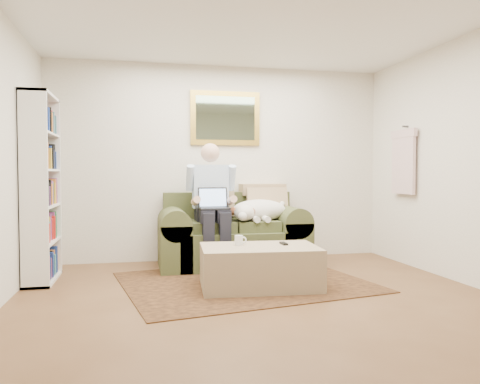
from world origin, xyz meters
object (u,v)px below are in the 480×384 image
object	(u,v)px
coffee_mug	(239,240)
sofa	(232,241)
ottoman	(260,267)
laptop	(214,203)
sleeping_dog	(259,210)
bookshelf	(41,188)
seated_man	(213,206)

from	to	relation	value
coffee_mug	sofa	bearing A→B (deg)	82.24
sofa	ottoman	world-z (taller)	sofa
laptop	sleeping_dog	distance (m)	0.63
bookshelf	sofa	bearing A→B (deg)	10.62
sofa	coffee_mug	xyz separation A→B (m)	(-0.15, -1.09, 0.16)
coffee_mug	laptop	bearing A→B (deg)	98.32
sofa	sleeping_dog	distance (m)	0.51
sofa	sleeping_dog	size ratio (longest dim) A/B	2.43
sofa	coffee_mug	bearing A→B (deg)	-97.76
sleeping_dog	coffee_mug	world-z (taller)	sleeping_dog
laptop	sleeping_dog	world-z (taller)	laptop
seated_man	sleeping_dog	world-z (taller)	seated_man
bookshelf	ottoman	bearing A→B (deg)	-19.77
sleeping_dog	laptop	bearing A→B (deg)	-166.36
bookshelf	sleeping_dog	bearing A→B (deg)	7.18
ottoman	bookshelf	size ratio (longest dim) A/B	0.58
ottoman	sleeping_dog	bearing A→B (deg)	75.63
sleeping_dog	coffee_mug	distance (m)	1.13
sofa	laptop	size ratio (longest dim) A/B	5.15
sofa	seated_man	distance (m)	0.55
laptop	coffee_mug	size ratio (longest dim) A/B	3.54
sleeping_dog	bookshelf	distance (m)	2.53
sofa	laptop	world-z (taller)	laptop
sofa	bookshelf	size ratio (longest dim) A/B	0.91
ottoman	coffee_mug	distance (m)	0.34
seated_man	sleeping_dog	size ratio (longest dim) A/B	2.04
sleeping_dog	ottoman	bearing A→B (deg)	-104.37
sleeping_dog	sofa	bearing A→B (deg)	164.26
laptop	bookshelf	distance (m)	1.91
sofa	seated_man	bearing A→B (deg)	-148.55
sofa	seated_man	size ratio (longest dim) A/B	1.19
seated_man	coffee_mug	distance (m)	0.98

